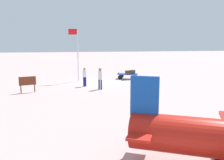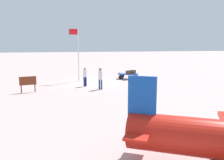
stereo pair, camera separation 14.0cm
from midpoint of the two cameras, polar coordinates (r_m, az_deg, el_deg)
The scene contains 8 objects.
ground_plane at distance 23.28m, azimuth -3.13°, elevation -0.46°, with size 120.00×120.00×0.00m, color #BC9E9A.
luggage_cart at distance 25.07m, azimuth 3.93°, elevation 1.19°, with size 2.21×1.67×0.56m.
suitcase_navy at distance 24.85m, azimuth 5.07°, elevation 1.89°, with size 0.56×0.47×0.38m.
suitcase_dark at distance 24.48m, azimuth 4.01°, elevation 1.78°, with size 0.53×0.39×0.37m.
worker_lead at distance 21.05m, azimuth -6.12°, elevation 1.00°, with size 0.46×0.46×1.61m.
worker_trailing at distance 19.64m, azimuth -2.52°, elevation 0.72°, with size 0.46×0.46×1.74m.
flagpole at distance 23.63m, azimuth -7.88°, elevation 6.84°, with size 0.89×0.14×5.07m.
signboard at distance 19.53m, azimuth -18.80°, elevation -0.40°, with size 1.21×0.39×1.22m.
Camera 2 is at (2.36, 22.83, 3.93)m, focal length 39.28 mm.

